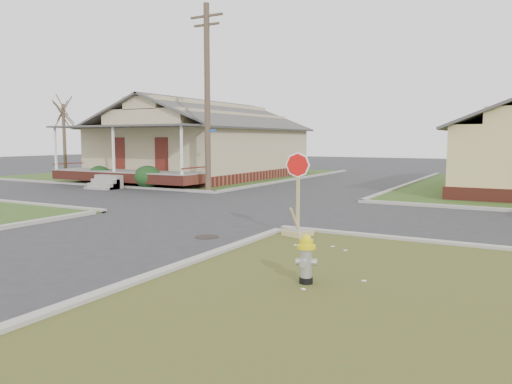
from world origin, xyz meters
The scene contains 11 objects.
ground centered at (0.00, 0.00, 0.00)m, with size 120.00×120.00×0.00m, color #2B2B2E.
verge_far_left centered at (-13.00, 18.00, 0.03)m, with size 19.00×19.00×0.05m, color #2D491A.
curbs centered at (0.00, 5.00, 0.00)m, with size 80.00×40.00×0.12m, color #9B978C, non-canonical shape.
manhole centered at (2.20, -0.50, 0.01)m, with size 0.64×0.64×0.01m, color black.
corner_house centered at (-10.00, 16.68, 2.28)m, with size 10.10×15.50×5.30m.
utility_pole centered at (-4.20, 8.90, 4.66)m, with size 1.80×0.28×9.00m.
tree_far_left centered at (-18.00, 12.00, 2.50)m, with size 0.22×0.22×4.90m, color #4A392A.
fire_hydrant centered at (6.26, -3.32, 0.53)m, with size 0.33×0.33×0.88m.
stop_sign centered at (4.32, 0.63, 0.53)m, with size 0.63×0.61×2.21m.
hedge_left centered at (-11.84, 9.14, 0.58)m, with size 1.39×1.14×1.06m, color #153A18.
hedge_right centered at (-7.98, 8.81, 0.62)m, with size 1.50×1.23×1.14m, color #153A18.
Camera 1 is at (9.65, -11.27, 2.58)m, focal length 35.00 mm.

